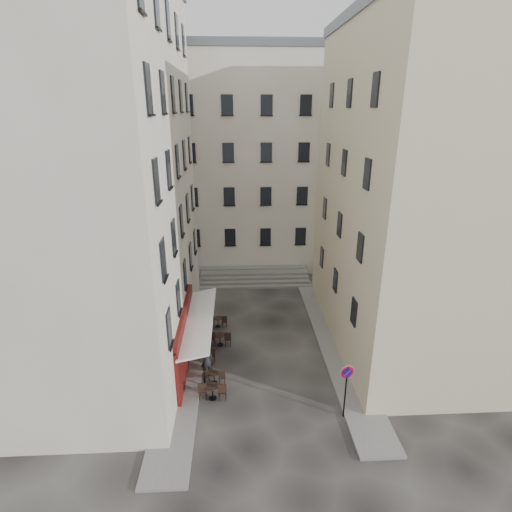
{
  "coord_description": "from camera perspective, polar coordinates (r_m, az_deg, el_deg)",
  "views": [
    {
      "loc": [
        -1.47,
        -18.32,
        13.79
      ],
      "look_at": [
        -0.32,
        4.0,
        5.48
      ],
      "focal_mm": 28.0,
      "sensor_mm": 36.0,
      "label": 1
    }
  ],
  "objects": [
    {
      "name": "ground",
      "position": [
        22.97,
        1.37,
        -16.5
      ],
      "size": [
        90.0,
        90.0,
        0.0
      ],
      "primitive_type": "plane",
      "color": "black",
      "rests_on": "ground"
    },
    {
      "name": "sidewalk_left",
      "position": [
        26.38,
        -9.28,
        -11.28
      ],
      "size": [
        2.0,
        22.0,
        0.12
      ],
      "primitive_type": "cube",
      "color": "slate",
      "rests_on": "ground"
    },
    {
      "name": "sidewalk_right",
      "position": [
        26.05,
        11.01,
        -11.84
      ],
      "size": [
        2.0,
        18.0,
        0.12
      ],
      "primitive_type": "cube",
      "color": "slate",
      "rests_on": "ground"
    },
    {
      "name": "building_left",
      "position": [
        23.41,
        -26.0,
        9.82
      ],
      "size": [
        12.2,
        16.2,
        20.6
      ],
      "color": "#BCB3A1",
      "rests_on": "ground"
    },
    {
      "name": "building_right",
      "position": [
        25.28,
        25.65,
        8.2
      ],
      "size": [
        12.2,
        14.2,
        18.6
      ],
      "color": "#C6BA93",
      "rests_on": "ground"
    },
    {
      "name": "building_back",
      "position": [
        37.59,
        -2.27,
        13.53
      ],
      "size": [
        18.2,
        10.2,
        18.6
      ],
      "color": "#BCB3A1",
      "rests_on": "ground"
    },
    {
      "name": "cafe_storefront",
      "position": [
        22.87,
        -9.84,
        -11.33
      ],
      "size": [
        1.74,
        7.3,
        3.5
      ],
      "color": "#46110A",
      "rests_on": "ground"
    },
    {
      "name": "stone_steps",
      "position": [
        33.7,
        -0.2,
        -3.02
      ],
      "size": [
        9.0,
        3.15,
        0.8
      ],
      "color": "slate",
      "rests_on": "ground"
    },
    {
      "name": "bollard_near",
      "position": [
        21.89,
        -7.33,
        -17.11
      ],
      "size": [
        0.12,
        0.12,
        0.98
      ],
      "color": "black",
      "rests_on": "ground"
    },
    {
      "name": "bollard_mid",
      "position": [
        24.75,
        -6.76,
        -12.18
      ],
      "size": [
        0.12,
        0.12,
        0.98
      ],
      "color": "black",
      "rests_on": "ground"
    },
    {
      "name": "bollard_far",
      "position": [
        27.76,
        -6.33,
        -8.29
      ],
      "size": [
        0.12,
        0.12,
        0.98
      ],
      "color": "black",
      "rests_on": "ground"
    },
    {
      "name": "no_parking_sign",
      "position": [
        19.64,
        12.8,
        -17.06
      ],
      "size": [
        0.64,
        0.16,
        2.84
      ],
      "rotation": [
        0.0,
        0.0,
        0.17
      ],
      "color": "black",
      "rests_on": "ground"
    },
    {
      "name": "bistro_table_a",
      "position": [
        21.2,
        -6.23,
        -18.55
      ],
      "size": [
        1.42,
        0.66,
        1.0
      ],
      "color": "black",
      "rests_on": "ground"
    },
    {
      "name": "bistro_table_b",
      "position": [
        22.21,
        -6.0,
        -16.73
      ],
      "size": [
        1.18,
        0.55,
        0.83
      ],
      "color": "black",
      "rests_on": "ground"
    },
    {
      "name": "bistro_table_c",
      "position": [
        23.82,
        -7.42,
        -13.83
      ],
      "size": [
        1.28,
        0.6,
        0.9
      ],
      "color": "black",
      "rests_on": "ground"
    },
    {
      "name": "bistro_table_d",
      "position": [
        25.13,
        -5.16,
        -11.63
      ],
      "size": [
        1.38,
        0.65,
        0.97
      ],
      "color": "black",
      "rests_on": "ground"
    },
    {
      "name": "bistro_table_e",
      "position": [
        27.1,
        -5.45,
        -9.23
      ],
      "size": [
        1.22,
        0.57,
        0.86
      ],
      "color": "black",
      "rests_on": "ground"
    },
    {
      "name": "pedestrian",
      "position": [
        22.48,
        -7.05,
        -14.58
      ],
      "size": [
        0.79,
        0.61,
        1.92
      ],
      "primitive_type": "imported",
      "rotation": [
        0.0,
        0.0,
        3.38
      ],
      "color": "black",
      "rests_on": "ground"
    }
  ]
}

